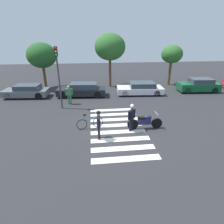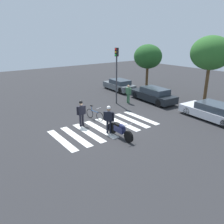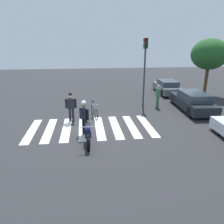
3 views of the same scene
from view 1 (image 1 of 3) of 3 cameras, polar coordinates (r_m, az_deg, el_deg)
ground_plane at (r=11.72m, az=1.68°, el=-5.19°), size 60.00×60.00×0.00m
police_motorcycle at (r=11.68m, az=10.27°, el=-3.09°), size 2.24×0.62×1.06m
leaning_bicycle at (r=11.67m, az=-6.95°, el=-3.40°), size 1.71×0.49×1.00m
officer_on_foot at (r=10.17m, az=-4.20°, el=-3.46°), size 0.23×0.67×1.76m
officer_by_motorcycle at (r=11.09m, az=6.20°, el=-1.14°), size 0.54×0.46×1.77m
pedestrian_bystander at (r=15.96m, az=-13.37°, el=5.62°), size 0.66×0.24×1.65m
crosswalk_stripes at (r=11.72m, az=1.68°, el=-5.17°), size 3.42×6.75×0.01m
car_grey_coupe at (r=19.23m, az=-25.28°, el=5.93°), size 4.23×1.97×1.23m
car_black_suv at (r=18.00m, az=-9.39°, el=6.89°), size 4.76×2.02×1.30m
car_white_van at (r=18.64m, az=8.92°, el=7.34°), size 4.68×2.23×1.21m
car_green_compact at (r=21.31m, az=25.61°, el=7.59°), size 4.23×2.04×1.40m
traffic_light_pole at (r=14.62m, az=-16.67°, el=12.81°), size 0.29×0.35×4.80m
street_tree_near at (r=21.37m, az=-21.27°, el=16.22°), size 3.07×3.07×4.88m
street_tree_mid at (r=20.78m, az=-0.64°, el=19.75°), size 3.34×3.34×5.79m
street_tree_far at (r=22.68m, az=18.33°, el=16.80°), size 2.38×2.38×4.56m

